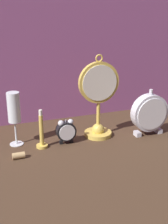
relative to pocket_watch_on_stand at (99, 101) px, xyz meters
The scene contains 8 objects.
ground_plane 0.18m from the pocket_watch_on_stand, 126.07° to the right, with size 4.00×4.00×0.00m, color #422D1E.
fabric_backdrop_drape 0.29m from the pocket_watch_on_stand, 104.24° to the left, with size 1.26×0.01×0.59m, color #8E4C7F.
pocket_watch_on_stand is the anchor object (origin of this frame).
alarm_clock_twin_bell 0.17m from the pocket_watch_on_stand, behind, with size 0.07×0.03×0.09m.
mantel_clock_silver 0.21m from the pocket_watch_on_stand, 16.74° to the right, with size 0.15×0.04×0.19m.
champagne_flute 0.32m from the pocket_watch_on_stand, behind, with size 0.05×0.05×0.20m.
brass_candlestick 0.25m from the pocket_watch_on_stand, behind, with size 0.04×0.04×0.15m.
wine_cork 0.36m from the pocket_watch_on_stand, 165.67° to the right, with size 0.02×0.02×0.04m, color tan.
Camera 1 is at (-0.38, -0.97, 0.51)m, focal length 50.00 mm.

